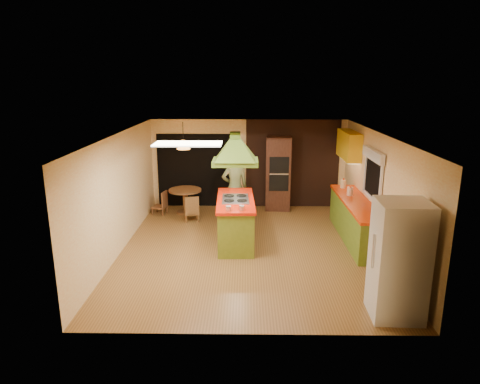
{
  "coord_description": "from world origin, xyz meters",
  "views": [
    {
      "loc": [
        -0.06,
        -8.73,
        3.62
      ],
      "look_at": [
        -0.2,
        0.49,
        1.15
      ],
      "focal_mm": 32.0,
      "sensor_mm": 36.0,
      "label": 1
    }
  ],
  "objects_px": {
    "wall_oven": "(278,174)",
    "dining_table": "(185,197)",
    "kitchen_island": "(235,220)",
    "man": "(235,188)",
    "canister_large": "(343,184)",
    "refrigerator": "(399,260)"
  },
  "relations": [
    {
      "from": "man",
      "to": "refrigerator",
      "type": "relative_size",
      "value": 1.0
    },
    {
      "from": "refrigerator",
      "to": "canister_large",
      "type": "relative_size",
      "value": 9.19
    },
    {
      "from": "kitchen_island",
      "to": "dining_table",
      "type": "bearing_deg",
      "value": 121.81
    },
    {
      "from": "refrigerator",
      "to": "dining_table",
      "type": "xyz_separation_m",
      "value": [
        -4.0,
        5.21,
        -0.46
      ]
    },
    {
      "from": "wall_oven",
      "to": "dining_table",
      "type": "relative_size",
      "value": 2.3
    },
    {
      "from": "man",
      "to": "canister_large",
      "type": "distance_m",
      "value": 2.75
    },
    {
      "from": "man",
      "to": "dining_table",
      "type": "bearing_deg",
      "value": -45.32
    },
    {
      "from": "kitchen_island",
      "to": "wall_oven",
      "type": "height_order",
      "value": "wall_oven"
    },
    {
      "from": "canister_large",
      "to": "kitchen_island",
      "type": "bearing_deg",
      "value": -152.19
    },
    {
      "from": "man",
      "to": "wall_oven",
      "type": "bearing_deg",
      "value": -150.95
    },
    {
      "from": "kitchen_island",
      "to": "wall_oven",
      "type": "bearing_deg",
      "value": 64.1
    },
    {
      "from": "refrigerator",
      "to": "man",
      "type": "bearing_deg",
      "value": 122.51
    },
    {
      "from": "refrigerator",
      "to": "kitchen_island",
      "type": "bearing_deg",
      "value": 131.89
    },
    {
      "from": "wall_oven",
      "to": "dining_table",
      "type": "distance_m",
      "value": 2.66
    },
    {
      "from": "wall_oven",
      "to": "man",
      "type": "bearing_deg",
      "value": -131.1
    },
    {
      "from": "dining_table",
      "to": "canister_large",
      "type": "xyz_separation_m",
      "value": [
        4.13,
        -0.71,
        0.55
      ]
    },
    {
      "from": "kitchen_island",
      "to": "dining_table",
      "type": "relative_size",
      "value": 2.31
    },
    {
      "from": "kitchen_island",
      "to": "man",
      "type": "relative_size",
      "value": 1.11
    },
    {
      "from": "kitchen_island",
      "to": "wall_oven",
      "type": "relative_size",
      "value": 1.0
    },
    {
      "from": "man",
      "to": "refrigerator",
      "type": "bearing_deg",
      "value": 104.32
    },
    {
      "from": "canister_large",
      "to": "refrigerator",
      "type": "bearing_deg",
      "value": -91.67
    },
    {
      "from": "refrigerator",
      "to": "canister_large",
      "type": "xyz_separation_m",
      "value": [
        0.13,
        4.49,
        0.09
      ]
    }
  ]
}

